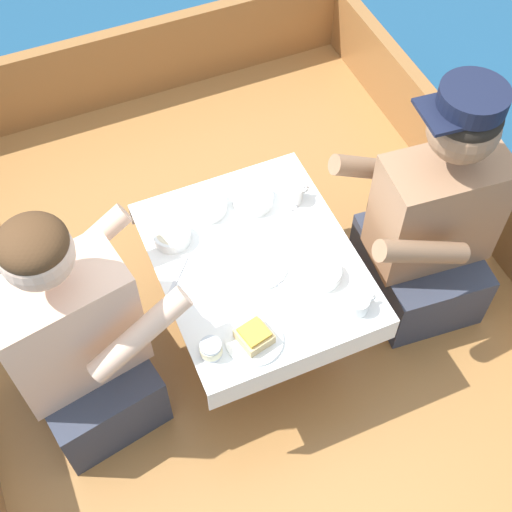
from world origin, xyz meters
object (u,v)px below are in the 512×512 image
at_px(coffee_cup_port, 358,304).
at_px(tin_can, 211,349).
at_px(person_starboard, 431,223).
at_px(coffee_cup_starboard, 293,193).
at_px(sandwich, 254,336).
at_px(person_port, 77,343).

xyz_separation_m(coffee_cup_port, tin_can, (-0.47, 0.03, 0.00)).
relative_size(person_starboard, coffee_cup_starboard, 10.65).
xyz_separation_m(sandwich, tin_can, (-0.13, 0.01, -0.00)).
bearing_deg(person_port, person_starboard, -12.70).
relative_size(person_port, coffee_cup_starboard, 10.19).
bearing_deg(person_starboard, tin_can, 17.04).
bearing_deg(coffee_cup_port, tin_can, 176.24).
bearing_deg(sandwich, coffee_cup_port, -3.29).
bearing_deg(person_port, coffee_cup_starboard, 3.92).
xyz_separation_m(person_port, tin_can, (0.36, -0.22, 0.08)).
bearing_deg(coffee_cup_starboard, person_port, -165.41).
bearing_deg(sandwich, coffee_cup_starboard, 53.23).
bearing_deg(person_starboard, coffee_cup_port, 33.08).
bearing_deg(coffee_cup_starboard, sandwich, -126.77).
distance_m(sandwich, tin_can, 0.13).
relative_size(sandwich, coffee_cup_port, 1.08).
bearing_deg(coffee_cup_port, person_port, 162.85).
relative_size(coffee_cup_port, tin_can, 1.51).
relative_size(person_port, person_starboard, 0.96).
distance_m(coffee_cup_port, coffee_cup_starboard, 0.47).
bearing_deg(sandwich, tin_can, 175.05).
bearing_deg(sandwich, person_port, 154.39).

